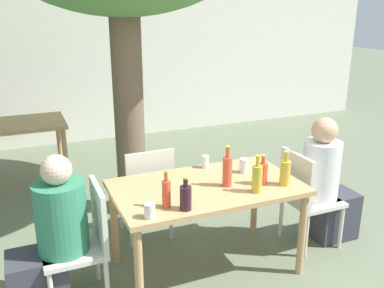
{
  "coord_description": "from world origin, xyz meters",
  "views": [
    {
      "loc": [
        -1.31,
        -2.81,
        2.12
      ],
      "look_at": [
        0.0,
        0.3,
        1.0
      ],
      "focal_mm": 40.0,
      "sensor_mm": 36.0,
      "label": 1
    }
  ],
  "objects": [
    {
      "name": "soda_bottle_4",
      "position": [
        -0.42,
        -0.23,
        0.86
      ],
      "size": [
        0.06,
        0.06,
        0.28
      ],
      "color": "#DB4C2D",
      "rests_on": "dining_table_front"
    },
    {
      "name": "drinking_glass_0",
      "position": [
        -0.58,
        -0.34,
        0.8
      ],
      "size": [
        0.08,
        0.08,
        0.1
      ],
      "color": "silver",
      "rests_on": "dining_table_front"
    },
    {
      "name": "dining_table_front",
      "position": [
        0.0,
        0.0,
        0.67
      ],
      "size": [
        1.47,
        0.85,
        0.75
      ],
      "color": "tan",
      "rests_on": "ground_plane"
    },
    {
      "name": "ground_plane",
      "position": [
        0.0,
        0.0,
        0.0
      ],
      "size": [
        30.0,
        30.0,
        0.0
      ],
      "primitive_type": "plane",
      "color": "#667056"
    },
    {
      "name": "cafe_building_wall",
      "position": [
        0.0,
        3.98,
        1.4
      ],
      "size": [
        10.0,
        0.08,
        2.8
      ],
      "color": "white",
      "rests_on": "ground_plane"
    },
    {
      "name": "oil_cruet_0",
      "position": [
        0.3,
        -0.26,
        0.87
      ],
      "size": [
        0.08,
        0.08,
        0.29
      ],
      "color": "gold",
      "rests_on": "dining_table_front"
    },
    {
      "name": "dining_table_back",
      "position": [
        -1.41,
        2.56,
        0.66
      ],
      "size": [
        1.26,
        0.78,
        0.75
      ],
      "color": "tan",
      "rests_on": "ground_plane"
    },
    {
      "name": "wine_bottle_5",
      "position": [
        -0.31,
        -0.32,
        0.85
      ],
      "size": [
        0.08,
        0.08,
        0.24
      ],
      "color": "#331923",
      "rests_on": "dining_table_front"
    },
    {
      "name": "soda_bottle_1",
      "position": [
        0.14,
        -0.07,
        0.88
      ],
      "size": [
        0.07,
        0.07,
        0.33
      ],
      "color": "#DB4C2D",
      "rests_on": "dining_table_front"
    },
    {
      "name": "patio_chair_0",
      "position": [
        -0.97,
        0.0,
        0.5
      ],
      "size": [
        0.44,
        0.44,
        0.89
      ],
      "rotation": [
        0.0,
        0.0,
        -1.57
      ],
      "color": "beige",
      "rests_on": "ground_plane"
    },
    {
      "name": "drinking_glass_1",
      "position": [
        0.15,
        0.35,
        0.81
      ],
      "size": [
        0.07,
        0.07,
        0.11
      ],
      "color": "white",
      "rests_on": "dining_table_front"
    },
    {
      "name": "drinking_glass_2",
      "position": [
        0.4,
        0.12,
        0.81
      ],
      "size": [
        0.07,
        0.07,
        0.12
      ],
      "color": "white",
      "rests_on": "dining_table_front"
    },
    {
      "name": "person_seated_1",
      "position": [
        1.2,
        -0.0,
        0.53
      ],
      "size": [
        0.57,
        0.33,
        1.19
      ],
      "rotation": [
        0.0,
        0.0,
        1.57
      ],
      "color": "#383842",
      "rests_on": "ground_plane"
    },
    {
      "name": "patio_chair_2",
      "position": [
        -0.29,
        0.66,
        0.5
      ],
      "size": [
        0.44,
        0.44,
        0.89
      ],
      "rotation": [
        0.0,
        0.0,
        3.14
      ],
      "color": "beige",
      "rests_on": "ground_plane"
    },
    {
      "name": "person_seated_0",
      "position": [
        -1.2,
        -0.0,
        0.52
      ],
      "size": [
        0.58,
        0.36,
        1.16
      ],
      "rotation": [
        0.0,
        0.0,
        -1.57
      ],
      "color": "#383842",
      "rests_on": "ground_plane"
    },
    {
      "name": "oil_cruet_2",
      "position": [
        0.57,
        -0.23,
        0.86
      ],
      "size": [
        0.08,
        0.08,
        0.28
      ],
      "color": "gold",
      "rests_on": "dining_table_front"
    },
    {
      "name": "patio_chair_1",
      "position": [
        0.97,
        0.0,
        0.5
      ],
      "size": [
        0.44,
        0.44,
        0.89
      ],
      "rotation": [
        0.0,
        0.0,
        1.57
      ],
      "color": "beige",
      "rests_on": "ground_plane"
    },
    {
      "name": "soda_bottle_3",
      "position": [
        0.41,
        -0.15,
        0.85
      ],
      "size": [
        0.08,
        0.08,
        0.25
      ],
      "color": "#DB4C2D",
      "rests_on": "dining_table_front"
    }
  ]
}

